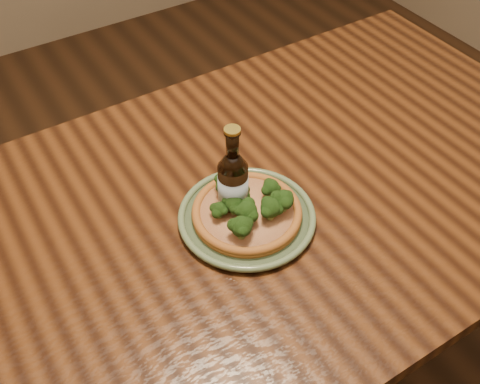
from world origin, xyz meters
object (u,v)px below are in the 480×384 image
pizza (248,211)px  plate (247,217)px  beer_bottle (233,184)px  table (251,228)px

pizza → plate: bearing=102.3°
plate → pizza: size_ratio=1.26×
pizza → beer_bottle: 0.06m
plate → beer_bottle: bearing=109.5°
table → plate: bearing=-132.9°
plate → pizza: pizza is taller
table → pizza: pizza is taller
plate → pizza: 0.02m
table → plate: size_ratio=5.80×
plate → pizza: (0.00, -0.00, 0.02)m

